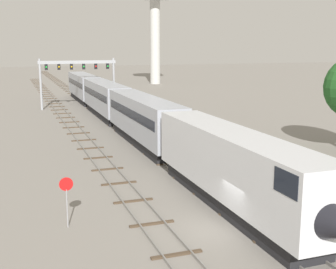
# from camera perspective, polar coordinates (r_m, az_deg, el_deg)

# --- Properties ---
(ground_plane) EXTENTS (400.00, 400.00, 0.00)m
(ground_plane) POSITION_cam_1_polar(r_m,az_deg,el_deg) (25.28, 7.09, -11.92)
(ground_plane) COLOR gray
(track_main) EXTENTS (2.60, 200.00, 0.16)m
(track_main) POSITION_cam_1_polar(r_m,az_deg,el_deg) (82.27, -10.57, 4.22)
(track_main) COLOR slate
(track_main) RESTS_ON ground
(track_near) EXTENTS (2.60, 160.00, 0.16)m
(track_near) POSITION_cam_1_polar(r_m,az_deg,el_deg) (61.91, -12.67, 1.85)
(track_near) COLOR slate
(track_near) RESTS_ON ground
(passenger_train) EXTENTS (3.04, 77.02, 4.80)m
(passenger_train) POSITION_cam_1_polar(r_m,az_deg,el_deg) (54.67, -6.01, 3.53)
(passenger_train) COLOR silver
(passenger_train) RESTS_ON ground
(signal_gantry) EXTENTS (12.10, 0.49, 7.91)m
(signal_gantry) POSITION_cam_1_polar(r_m,az_deg,el_deg) (72.73, -11.39, 7.85)
(signal_gantry) COLOR #999BA0
(signal_gantry) RESTS_ON ground
(stop_sign) EXTENTS (0.76, 0.08, 2.88)m
(stop_sign) POSITION_cam_1_polar(r_m,az_deg,el_deg) (25.36, -12.76, -7.52)
(stop_sign) COLOR gray
(stop_sign) RESTS_ON ground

